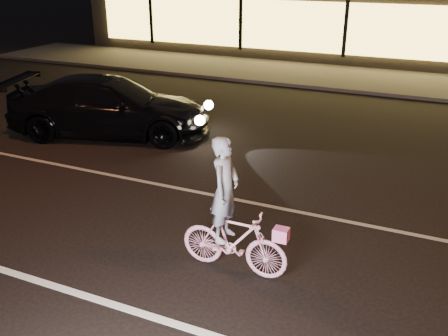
% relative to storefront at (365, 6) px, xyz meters
% --- Properties ---
extents(ground, '(90.00, 90.00, 0.00)m').
position_rel_storefront_xyz_m(ground, '(0.00, -18.97, -2.15)').
color(ground, black).
rests_on(ground, ground).
extents(lane_stripe_near, '(60.00, 0.12, 0.01)m').
position_rel_storefront_xyz_m(lane_stripe_near, '(0.00, -20.47, -2.14)').
color(lane_stripe_near, silver).
rests_on(lane_stripe_near, ground).
extents(lane_stripe_far, '(60.00, 0.10, 0.01)m').
position_rel_storefront_xyz_m(lane_stripe_far, '(0.00, -16.97, -2.14)').
color(lane_stripe_far, gray).
rests_on(lane_stripe_far, ground).
extents(sidewalk, '(30.00, 4.00, 0.12)m').
position_rel_storefront_xyz_m(sidewalk, '(0.00, -5.97, -2.09)').
color(sidewalk, '#383533').
rests_on(sidewalk, ground).
extents(storefront, '(25.40, 8.42, 4.20)m').
position_rel_storefront_xyz_m(storefront, '(0.00, 0.00, 0.00)').
color(storefront, black).
rests_on(storefront, ground).
extents(cyclist, '(1.61, 0.55, 2.03)m').
position_rel_storefront_xyz_m(cyclist, '(1.48, -19.09, -1.43)').
color(cyclist, '#F13F89').
rests_on(cyclist, ground).
extents(sedan, '(5.42, 3.42, 1.46)m').
position_rel_storefront_xyz_m(sedan, '(-3.72, -14.75, -1.42)').
color(sedan, black).
rests_on(sedan, ground).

